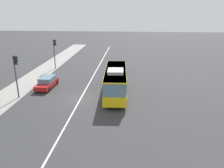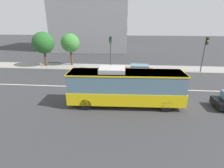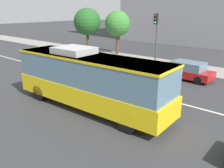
{
  "view_description": "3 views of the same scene",
  "coord_description": "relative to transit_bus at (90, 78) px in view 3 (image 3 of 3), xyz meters",
  "views": [
    {
      "loc": [
        -24.01,
        -5.7,
        10.2
      ],
      "look_at": [
        0.76,
        -3.68,
        1.71
      ],
      "focal_mm": 35.8,
      "sensor_mm": 36.0,
      "label": 1
    },
    {
      "loc": [
        1.98,
        -17.9,
        7.11
      ],
      "look_at": [
        0.74,
        -3.97,
        1.94
      ],
      "focal_mm": 27.01,
      "sensor_mm": 36.0,
      "label": 2
    },
    {
      "loc": [
        11.36,
        -13.09,
        5.61
      ],
      "look_at": [
        2.87,
        -3.18,
        1.45
      ],
      "focal_mm": 38.23,
      "sensor_mm": 36.0,
      "label": 3
    }
  ],
  "objects": [
    {
      "name": "sidewalk_kerb",
      "position": [
        -1.93,
        12.89,
        -1.74
      ],
      "size": [
        80.0,
        3.85,
        0.14
      ],
      "primitive_type": "cube",
      "color": "gray",
      "rests_on": "ground_plane"
    },
    {
      "name": "street_tree_kerbside_left",
      "position": [
        -13.46,
        12.8,
        2.13
      ],
      "size": [
        3.46,
        3.46,
        5.69
      ],
      "color": "#4C3823",
      "rests_on": "ground_plane"
    },
    {
      "name": "lane_centre_line",
      "position": [
        -1.93,
        4.04,
        -1.8
      ],
      "size": [
        76.0,
        0.16,
        0.01
      ],
      "primitive_type": "cube",
      "color": "silver",
      "rests_on": "ground_plane"
    },
    {
      "name": "traffic_light_near_corner",
      "position": [
        -2.39,
        11.2,
        1.75
      ],
      "size": [
        0.33,
        0.62,
        5.2
      ],
      "rotation": [
        0.0,
        0.0,
        -1.6
      ],
      "color": "#47474C",
      "rests_on": "ground_plane"
    },
    {
      "name": "ground_plane",
      "position": [
        -1.93,
        4.04,
        -1.81
      ],
      "size": [
        160.0,
        160.0,
        0.0
      ],
      "primitive_type": "plane",
      "color": "#333335"
    },
    {
      "name": "transit_bus",
      "position": [
        0.0,
        0.0,
        0.0
      ],
      "size": [
        10.09,
        2.9,
        3.46
      ],
      "rotation": [
        0.0,
        0.0,
        0.04
      ],
      "color": "yellow",
      "rests_on": "ground_plane"
    },
    {
      "name": "sedan_red",
      "position": [
        1.68,
        9.36,
        -1.09
      ],
      "size": [
        4.55,
        1.92,
        1.46
      ],
      "rotation": [
        0.0,
        0.0,
        3.11
      ],
      "color": "#B21919",
      "rests_on": "ground_plane"
    },
    {
      "name": "street_tree_kerbside_centre",
      "position": [
        -9.38,
        13.94,
        2.0
      ],
      "size": [
        3.07,
        3.07,
        5.37
      ],
      "color": "#4C3823",
      "rests_on": "ground_plane"
    }
  ]
}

